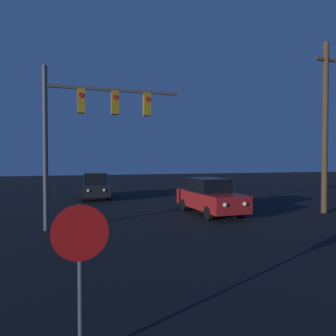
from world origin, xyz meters
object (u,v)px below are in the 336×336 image
Objects in this scene: car_far at (96,186)px; utility_pole at (325,126)px; stop_sign at (80,252)px; traffic_signal_mast at (88,119)px; car_near at (210,196)px.

car_far is 14.34m from utility_pole.
utility_pole is (12.05, 8.57, 2.86)m from stop_sign.
utility_pole reaches higher than stop_sign.
utility_pole is at bearing 0.38° from traffic_signal_mast.
car_far is 10.22m from traffic_signal_mast.
utility_pole is at bearing 163.97° from car_near.
car_far is at bearing -61.60° from car_near.
car_far is 2.31× the size of stop_sign.
traffic_signal_mast reaches higher than car_far.
traffic_signal_mast is at bearing 86.99° from car_far.
stop_sign reaches higher than car_far.
car_far is (-4.65, 8.09, 0.00)m from car_near.
stop_sign is (-1.88, -18.08, 0.58)m from car_far.
utility_pole is (5.51, -1.43, 3.44)m from car_near.
traffic_signal_mast is 2.98× the size of stop_sign.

